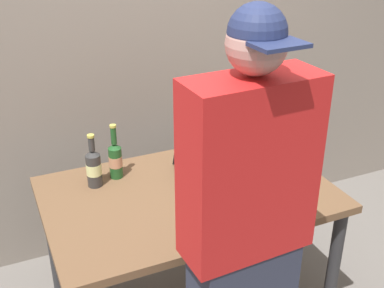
% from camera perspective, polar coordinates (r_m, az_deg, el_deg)
% --- Properties ---
extents(desk, '(1.37, 0.89, 0.75)m').
position_cam_1_polar(desk, '(2.44, -0.44, -7.30)').
color(desk, brown).
rests_on(desk, ground).
extents(laptop, '(0.36, 0.34, 0.22)m').
position_cam_1_polar(laptop, '(2.52, 2.44, -2.38)').
color(laptop, black).
rests_on(laptop, desk).
extents(beer_bottle_dark, '(0.07, 0.07, 0.29)m').
position_cam_1_polar(beer_bottle_dark, '(2.49, -8.88, -1.71)').
color(beer_bottle_dark, '#1E5123').
rests_on(beer_bottle_dark, desk).
extents(beer_bottle_amber, '(0.07, 0.07, 0.27)m').
position_cam_1_polar(beer_bottle_amber, '(2.44, -11.32, -2.62)').
color(beer_bottle_amber, '#333333').
rests_on(beer_bottle_amber, desk).
extents(person_figure, '(0.47, 0.27, 1.75)m').
position_cam_1_polar(person_figure, '(1.83, 6.13, -11.77)').
color(person_figure, '#2D3347').
rests_on(person_figure, ground).
extents(coffee_mug, '(0.12, 0.08, 0.09)m').
position_cam_1_polar(coffee_mug, '(2.15, 5.34, -8.09)').
color(coffee_mug, '#19598C').
rests_on(coffee_mug, desk).
extents(back_wall, '(6.00, 0.10, 2.60)m').
position_cam_1_polar(back_wall, '(2.90, -7.12, 11.88)').
color(back_wall, gray).
rests_on(back_wall, ground).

